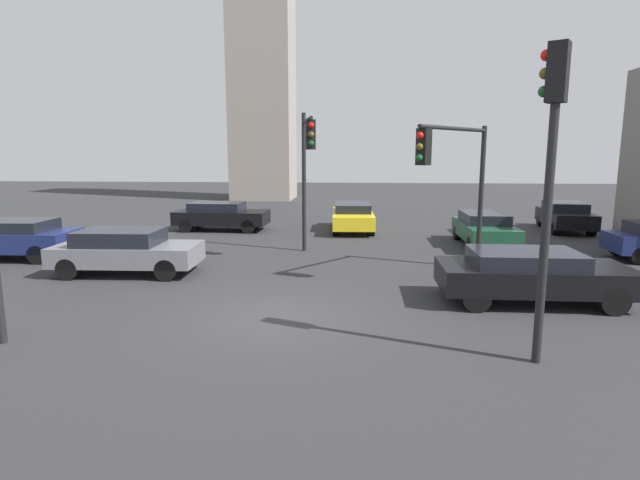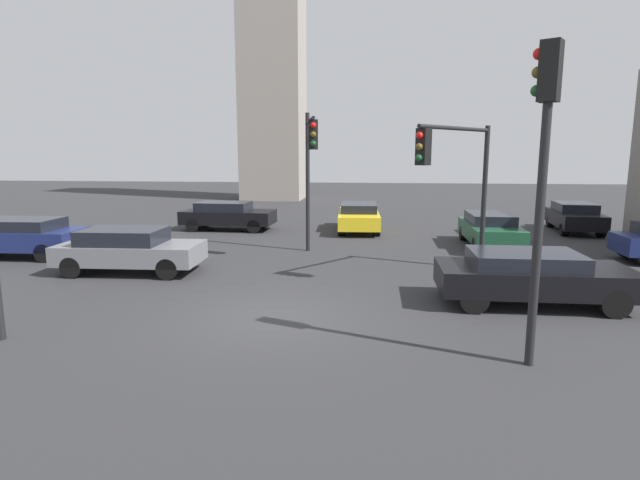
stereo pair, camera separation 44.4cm
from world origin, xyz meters
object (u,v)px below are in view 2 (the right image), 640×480
Objects in this scene: traffic_light_2 at (543,148)px; car_5 at (129,249)px; car_1 at (490,229)px; car_3 at (17,236)px; car_2 at (359,216)px; traffic_light_1 at (310,157)px; car_4 at (575,217)px; traffic_light_3 at (456,166)px; car_0 at (227,215)px; car_7 at (531,276)px.

car_5 is at bearing 1.64° from traffic_light_2.
car_1 is 0.95× the size of car_3.
traffic_light_2 is at bearing 10.27° from car_2.
traffic_light_1 reaches higher than car_4.
traffic_light_3 is 1.02× the size of car_0.
traffic_light_3 is at bearing 122.84° from car_7.
car_3 is 5.71m from car_5.
car_4 is at bearing 91.67° from car_2.
car_0 is at bearing -152.82° from traffic_light_1.
traffic_light_3 is 13.01m from car_4.
traffic_light_3 is at bearing 171.30° from car_3.
car_2 is 14.75m from car_3.
car_5 is at bearing -38.54° from car_2.
car_3 is 1.07× the size of car_4.
car_4 is (17.20, 1.25, -0.00)m from car_0.
traffic_light_3 is 6.74m from car_1.
car_3 reaches higher than car_0.
car_0 is at bearing -105.30° from car_1.
traffic_light_2 is 16.73m from car_2.
traffic_light_1 is 8.22m from car_1.
car_5 is at bearing 157.32° from car_3.
car_0 is 0.96× the size of car_3.
car_4 is at bearing 132.80° from car_1.
traffic_light_1 is at bearing -52.56° from car_4.
traffic_light_2 is 6.49m from traffic_light_3.
car_3 is 24.65m from car_4.
traffic_light_1 is at bearing -49.04° from car_0.
traffic_light_3 reaches higher than car_4.
car_2 is at bearing 5.92° from car_0.
traffic_light_1 is 1.12× the size of car_7.
traffic_light_2 is 1.23× the size of car_0.
car_0 is 0.97× the size of car_7.
car_7 reaches higher than car_2.
traffic_light_3 is at bearing -22.38° from car_1.
traffic_light_2 is at bearing -106.27° from car_7.
car_5 is at bearing -91.39° from car_0.
car_4 is at bearing -162.01° from car_3.
traffic_light_1 is 1.17× the size of car_1.
car_1 is 8.26m from car_7.
traffic_light_2 is at bearing -54.74° from car_0.
car_2 is (-5.55, 3.85, -0.02)m from car_1.
car_1 reaches higher than car_2.
car_1 is (1.90, 12.15, -3.20)m from traffic_light_2.
traffic_light_3 is 10.42m from car_2.
car_4 is at bearing -176.94° from traffic_light_3.
traffic_light_1 is 8.47m from car_0.
car_5 is (5.36, -1.97, -0.01)m from car_3.
car_1 is at bearing -170.02° from car_3.
traffic_light_2 is 1.24× the size of car_1.
car_7 is at bearing -43.66° from car_0.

